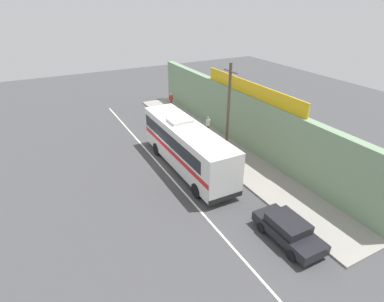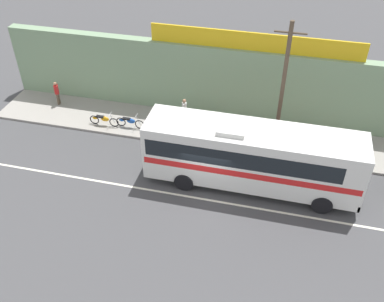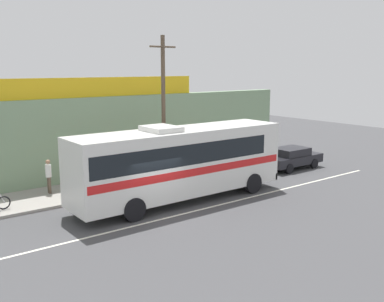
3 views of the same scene
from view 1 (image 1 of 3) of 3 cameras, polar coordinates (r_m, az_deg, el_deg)
name	(u,v)px [view 1 (image 1 of 3)]	position (r m, az deg, el deg)	size (l,w,h in m)	color
ground_plane	(165,159)	(26.38, -4.83, -1.50)	(70.00, 70.00, 0.00)	#444447
sidewalk_slab	(218,146)	(28.51, 4.79, 0.94)	(30.00, 3.60, 0.14)	gray
storefront_facade	(240,118)	(28.73, 8.63, 5.99)	(30.00, 0.70, 4.80)	gray
storefront_billboard	(251,89)	(26.92, 10.56, 11.04)	(12.66, 0.12, 1.10)	gold
road_center_stripe	(156,161)	(26.12, -6.44, -1.87)	(30.00, 0.14, 0.01)	silver
intercity_bus	(186,144)	(24.07, -1.02, 1.21)	(11.13, 2.68, 3.78)	silver
parked_car	(288,230)	(18.72, 17.00, -13.43)	(4.20, 1.90, 1.37)	black
utility_pole	(228,115)	(23.74, 6.55, 6.43)	(1.60, 0.22, 7.99)	brown
motorcycle_red	(181,121)	(32.64, -2.01, 5.41)	(1.87, 0.56, 0.94)	black
motorcycle_green	(173,116)	(34.00, -3.54, 6.28)	(1.95, 0.56, 0.94)	black
pedestrian_near_shop	(208,124)	(30.35, 2.90, 4.92)	(0.30, 0.48, 1.75)	brown
pedestrian_far_right	(171,99)	(37.91, -3.81, 9.35)	(0.30, 0.48, 1.69)	brown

